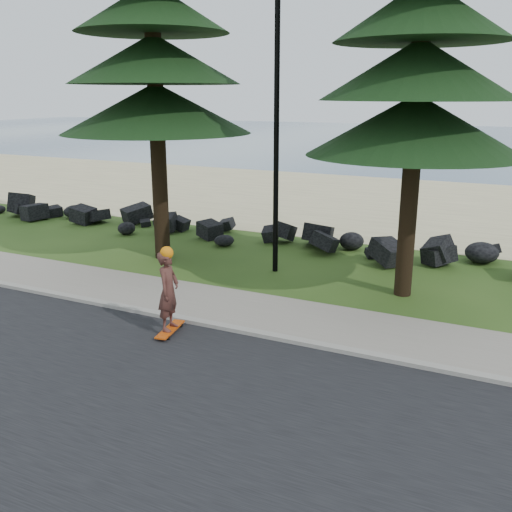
# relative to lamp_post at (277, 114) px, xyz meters

# --- Properties ---
(ground) EXTENTS (160.00, 160.00, 0.00)m
(ground) POSITION_rel_lamp_post_xyz_m (0.00, -3.20, -4.13)
(ground) COLOR #284515
(ground) RESTS_ON ground
(road) EXTENTS (160.00, 7.00, 0.02)m
(road) POSITION_rel_lamp_post_xyz_m (0.00, -7.70, -4.12)
(road) COLOR black
(road) RESTS_ON ground
(kerb) EXTENTS (160.00, 0.20, 0.10)m
(kerb) POSITION_rel_lamp_post_xyz_m (0.00, -4.10, -4.08)
(kerb) COLOR gray
(kerb) RESTS_ON ground
(sidewalk) EXTENTS (160.00, 2.00, 0.08)m
(sidewalk) POSITION_rel_lamp_post_xyz_m (0.00, -3.00, -4.09)
(sidewalk) COLOR gray
(sidewalk) RESTS_ON ground
(beach_sand) EXTENTS (160.00, 15.00, 0.01)m
(beach_sand) POSITION_rel_lamp_post_xyz_m (0.00, 11.30, -4.13)
(beach_sand) COLOR tan
(beach_sand) RESTS_ON ground
(ocean) EXTENTS (160.00, 58.00, 0.01)m
(ocean) POSITION_rel_lamp_post_xyz_m (0.00, 47.80, -4.13)
(ocean) COLOR #405D7A
(ocean) RESTS_ON ground
(seawall_boulders) EXTENTS (60.00, 2.40, 1.10)m
(seawall_boulders) POSITION_rel_lamp_post_xyz_m (0.00, 2.40, -4.13)
(seawall_boulders) COLOR black
(seawall_boulders) RESTS_ON ground
(lamp_post) EXTENTS (0.25, 0.14, 8.14)m
(lamp_post) POSITION_rel_lamp_post_xyz_m (0.00, 0.00, 0.00)
(lamp_post) COLOR black
(lamp_post) RESTS_ON ground
(skateboarder) EXTENTS (0.48, 0.99, 1.79)m
(skateboarder) POSITION_rel_lamp_post_xyz_m (-0.22, -4.75, -3.23)
(skateboarder) COLOR #BF430B
(skateboarder) RESTS_ON ground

